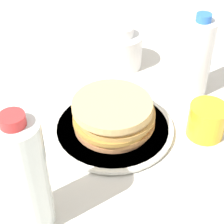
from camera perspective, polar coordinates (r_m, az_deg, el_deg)
name	(u,v)px	position (r m, az deg, el deg)	size (l,w,h in m)	color
ground_plane	(110,134)	(0.85, -0.31, -3.42)	(4.00, 4.00, 0.00)	silver
plate	(112,128)	(0.85, 0.00, -2.42)	(0.28, 0.28, 0.01)	silver
pancake_stack	(114,114)	(0.82, 0.31, -0.36)	(0.18, 0.18, 0.07)	tan
juice_glass	(207,121)	(0.85, 14.24, -1.30)	(0.08, 0.08, 0.08)	yellow
cream_jug	(122,49)	(1.05, 1.51, 9.56)	(0.11, 0.11, 0.12)	white
water_bottle_near	(25,177)	(0.62, -13.08, -9.57)	(0.08, 0.08, 0.25)	silver
water_bottle_mid	(197,58)	(0.94, 12.83, 8.08)	(0.07, 0.07, 0.21)	white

